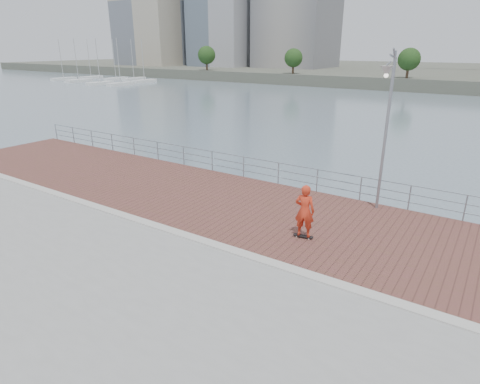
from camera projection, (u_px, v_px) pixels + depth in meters
The scene contains 9 objects.
water at pixel (210, 292), 14.66m from camera, with size 400.00×400.00×0.00m, color slate.
seawall at pixel (91, 352), 10.40m from camera, with size 40.00×24.00×2.00m, color gray.
brick_lane at pixel (261, 210), 16.79m from camera, with size 40.00×6.80×0.02m, color brown.
curb at pixel (208, 243), 13.96m from camera, with size 40.00×0.40×0.06m, color #B7B5AD.
guardrail at pixel (297, 174), 19.22m from camera, with size 39.06×0.06×1.13m.
street_lamp at pixel (386, 106), 15.16m from camera, with size 0.45×1.30×6.13m.
skateboard at pixel (303, 236), 14.32m from camera, with size 0.72×0.29×0.08m.
skateboarder at pixel (305, 211), 13.99m from camera, with size 0.70×0.46×1.91m, color red.
marina at pixel (106, 80), 101.47m from camera, with size 26.43×20.24×10.19m.
Camera 1 is at (7.82, -9.83, 6.47)m, focal length 30.00 mm.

